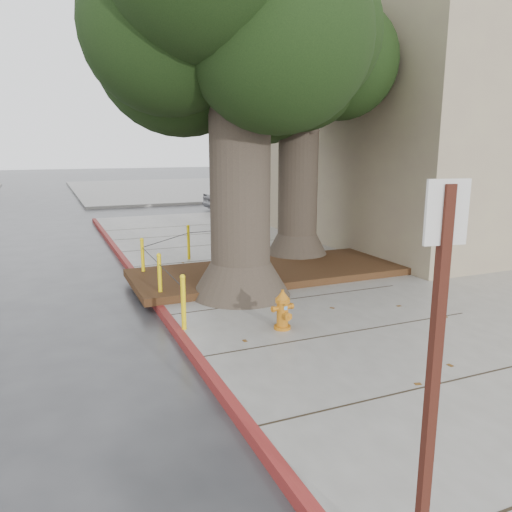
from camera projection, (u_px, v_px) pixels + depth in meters
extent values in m
plane|color=#28282B|center=(319.00, 346.00, 8.00)|extent=(140.00, 140.00, 0.00)
cube|color=slate|center=(477.00, 271.00, 12.53)|extent=(16.00, 26.00, 0.15)
cube|color=slate|center=(187.00, 188.00, 37.24)|extent=(16.00, 20.00, 0.15)
cube|color=maroon|center=(161.00, 311.00, 9.47)|extent=(0.14, 26.00, 0.16)
cube|color=black|center=(270.00, 272.00, 11.80)|extent=(6.40, 2.60, 0.16)
cube|color=gray|center=(443.00, 95.00, 18.39)|extent=(12.00, 13.00, 10.00)
cube|color=silver|center=(332.00, 127.00, 36.52)|extent=(10.00, 10.00, 9.00)
cube|color=slate|center=(355.00, 113.00, 43.88)|extent=(12.00, 14.00, 12.00)
cone|color=#4C3F33|center=(241.00, 278.00, 10.21)|extent=(2.04, 2.04, 0.70)
cylinder|color=#4C3F33|center=(240.00, 178.00, 9.77)|extent=(1.20, 1.20, 4.22)
sphere|color=black|center=(283.00, 27.00, 9.92)|extent=(3.00, 3.00, 3.00)
cone|color=#4C3F33|center=(297.00, 246.00, 13.45)|extent=(1.77, 1.77, 0.70)
cylinder|color=#4C3F33|center=(298.00, 178.00, 13.06)|extent=(1.04, 1.04, 3.84)
sphere|color=black|center=(300.00, 52.00, 12.39)|extent=(3.80, 3.80, 3.80)
sphere|color=black|center=(329.00, 75.00, 13.26)|extent=(3.00, 3.00, 3.00)
cylinder|color=yellow|center=(183.00, 303.00, 8.23)|extent=(0.08, 0.08, 0.90)
sphere|color=yellow|center=(183.00, 277.00, 8.13)|extent=(0.09, 0.09, 0.09)
cylinder|color=yellow|center=(160.00, 278.00, 9.84)|extent=(0.08, 0.08, 0.90)
sphere|color=yellow|center=(159.00, 255.00, 9.75)|extent=(0.09, 0.09, 0.09)
cylinder|color=yellow|center=(143.00, 259.00, 11.46)|extent=(0.08, 0.08, 0.90)
sphere|color=yellow|center=(142.00, 240.00, 11.37)|extent=(0.09, 0.09, 0.09)
cylinder|color=yellow|center=(189.00, 243.00, 13.38)|extent=(0.08, 0.08, 0.90)
sphere|color=yellow|center=(188.00, 226.00, 13.29)|extent=(0.09, 0.09, 0.09)
cylinder|color=yellow|center=(261.00, 236.00, 14.40)|extent=(0.08, 0.08, 0.90)
sphere|color=yellow|center=(261.00, 221.00, 14.31)|extent=(0.09, 0.09, 0.09)
cylinder|color=black|center=(170.00, 275.00, 8.98)|extent=(0.02, 1.80, 0.02)
cylinder|color=black|center=(150.00, 255.00, 10.60)|extent=(0.02, 1.80, 0.02)
cylinder|color=black|center=(167.00, 240.00, 12.37)|extent=(1.51, 1.51, 0.02)
cylinder|color=black|center=(226.00, 230.00, 13.84)|extent=(2.20, 0.22, 0.02)
cylinder|color=#C87114|center=(282.00, 327.00, 8.33)|extent=(0.31, 0.31, 0.05)
cylinder|color=#C87114|center=(282.00, 314.00, 8.28)|extent=(0.21, 0.21, 0.44)
cylinder|color=#C87114|center=(283.00, 300.00, 8.23)|extent=(0.28, 0.28, 0.06)
cone|color=#C87114|center=(283.00, 296.00, 8.22)|extent=(0.26, 0.26, 0.12)
cylinder|color=#C87114|center=(283.00, 291.00, 8.20)|extent=(0.05, 0.05, 0.04)
cylinder|color=#C87114|center=(277.00, 309.00, 8.21)|extent=(0.13, 0.09, 0.08)
cylinder|color=#C87114|center=(288.00, 306.00, 8.32)|extent=(0.13, 0.09, 0.08)
cylinder|color=#C87114|center=(286.00, 315.00, 8.19)|extent=(0.13, 0.13, 0.11)
cube|color=#5999D8|center=(286.00, 308.00, 8.17)|extent=(0.06, 0.01, 0.06)
cube|color=#471911|center=(431.00, 403.00, 3.16)|extent=(0.08, 0.08, 2.77)
cube|color=silver|center=(447.00, 212.00, 2.90)|extent=(0.28, 0.07, 0.39)
imported|color=#AEAFB3|center=(237.00, 198.00, 25.38)|extent=(3.51, 1.60, 1.17)
imported|color=maroon|center=(277.00, 195.00, 26.27)|extent=(3.98, 1.64, 1.28)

